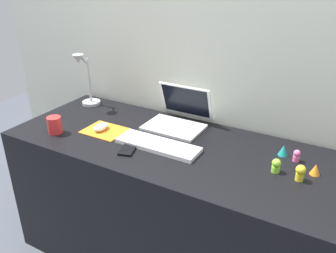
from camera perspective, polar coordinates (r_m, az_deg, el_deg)
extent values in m
cube|color=beige|center=(2.00, 6.12, 0.88)|extent=(2.89, 0.05, 1.44)
cube|color=black|center=(1.90, 1.01, -12.90)|extent=(1.69, 0.65, 0.74)
cube|color=white|center=(1.86, 0.92, -0.12)|extent=(0.30, 0.21, 0.01)
cube|color=white|center=(1.93, 2.92, 4.13)|extent=(0.30, 0.08, 0.19)
cube|color=black|center=(1.93, 2.84, 4.13)|extent=(0.27, 0.06, 0.17)
cube|color=white|center=(1.68, -1.65, -3.00)|extent=(0.41, 0.13, 0.02)
cube|color=orange|center=(1.86, -10.20, -0.66)|extent=(0.21, 0.17, 0.00)
ellipsoid|color=white|center=(1.86, -10.78, -0.08)|extent=(0.06, 0.10, 0.03)
cube|color=black|center=(1.66, -6.42, -3.59)|extent=(0.10, 0.14, 0.01)
cylinder|color=#B7B7BC|center=(2.23, -12.27, 3.80)|extent=(0.11, 0.11, 0.02)
cylinder|color=#B7B7BC|center=(2.18, -12.61, 7.28)|extent=(0.01, 0.01, 0.27)
cylinder|color=#B7B7BC|center=(2.12, -13.62, 10.60)|extent=(0.01, 0.08, 0.08)
cone|color=#B7B7BC|center=(2.09, -14.32, 10.54)|extent=(0.06, 0.06, 0.05)
cylinder|color=red|center=(1.89, -17.85, 0.23)|extent=(0.07, 0.07, 0.09)
cylinder|color=#8CDB33|center=(1.55, 16.96, -6.64)|extent=(0.04, 0.04, 0.03)
sphere|color=#8CDB33|center=(1.53, 17.10, -5.72)|extent=(0.04, 0.04, 0.04)
cone|color=orange|center=(1.58, 22.72, -6.41)|extent=(0.04, 0.04, 0.05)
cone|color=teal|center=(1.68, 18.14, -3.67)|extent=(0.05, 0.05, 0.05)
cylinder|color=pink|center=(1.66, 19.99, -4.87)|extent=(0.03, 0.03, 0.03)
sphere|color=pink|center=(1.65, 20.13, -4.07)|extent=(0.03, 0.03, 0.03)
cylinder|color=yellow|center=(1.53, 20.47, -7.62)|extent=(0.03, 0.03, 0.03)
sphere|color=yellow|center=(1.51, 20.66, -6.56)|extent=(0.04, 0.04, 0.04)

